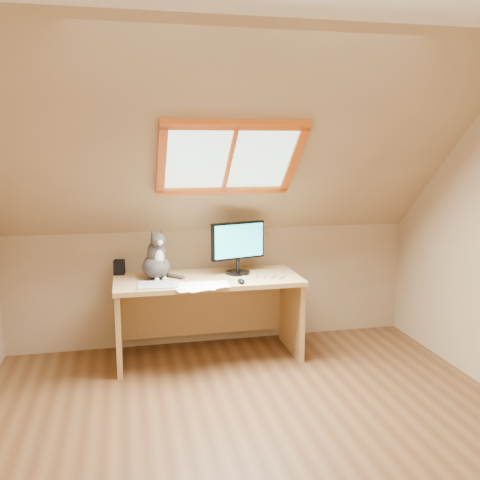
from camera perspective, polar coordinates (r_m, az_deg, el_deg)
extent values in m
plane|color=brown|center=(3.32, 2.74, -21.09)|extent=(3.50, 3.50, 0.00)
cube|color=tan|center=(1.35, 23.62, -13.38)|extent=(3.50, 0.02, 2.40)
cube|color=tan|center=(4.71, -2.79, -4.90)|extent=(3.50, 0.02, 1.00)
cube|color=tan|center=(3.79, -0.95, 9.83)|extent=(3.50, 1.56, 1.41)
cube|color=#B2E0CC|center=(3.86, -1.17, 8.80)|extent=(0.90, 0.53, 0.48)
cube|color=#DB5514|center=(3.86, -1.17, 8.80)|extent=(1.02, 0.64, 0.59)
cube|color=tan|center=(4.30, -3.48, -4.22)|extent=(1.48, 0.65, 0.04)
cube|color=tan|center=(4.35, -12.81, -8.93)|extent=(0.04, 0.58, 0.64)
cube|color=tan|center=(4.55, 5.50, -7.85)|extent=(0.04, 0.58, 0.64)
cube|color=tan|center=(4.67, -4.00, -7.36)|extent=(1.38, 0.03, 0.45)
cylinder|color=black|center=(4.40, -0.23, -3.50)|extent=(0.20, 0.20, 0.02)
cylinder|color=black|center=(4.39, -0.23, -2.70)|extent=(0.03, 0.03, 0.11)
cube|color=black|center=(4.35, -0.23, -0.05)|extent=(0.46, 0.16, 0.30)
cube|color=#0989DD|center=(4.33, -0.08, -0.10)|extent=(0.42, 0.12, 0.27)
ellipsoid|color=#45403D|center=(4.29, -8.95, -2.81)|extent=(0.28, 0.32, 0.19)
ellipsoid|color=#45403D|center=(4.25, -8.92, -1.40)|extent=(0.18, 0.18, 0.21)
ellipsoid|color=silver|center=(4.19, -8.62, -1.84)|extent=(0.08, 0.06, 0.12)
ellipsoid|color=#45403D|center=(4.18, -8.74, 0.05)|extent=(0.14, 0.13, 0.11)
sphere|color=silver|center=(4.14, -8.51, -0.30)|extent=(0.04, 0.04, 0.04)
cone|color=#45403D|center=(4.18, -9.32, 0.76)|extent=(0.06, 0.06, 0.07)
cone|color=#45403D|center=(4.21, -8.40, 0.84)|extent=(0.06, 0.07, 0.07)
cube|color=black|center=(4.48, -12.75, -2.85)|extent=(0.10, 0.10, 0.12)
cube|color=#B2B2B7|center=(4.08, -8.70, -4.76)|extent=(0.32, 0.24, 0.01)
ellipsoid|color=black|center=(4.10, 0.14, -4.42)|extent=(0.06, 0.10, 0.03)
cube|color=white|center=(4.03, -4.44, -4.92)|extent=(0.33, 0.27, 0.00)
cube|color=white|center=(4.03, -4.45, -4.90)|extent=(0.32, 0.24, 0.00)
cube|color=white|center=(4.03, -4.45, -4.88)|extent=(0.35, 0.30, 0.00)
cube|color=white|center=(4.03, -4.45, -4.86)|extent=(0.34, 0.28, 0.00)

